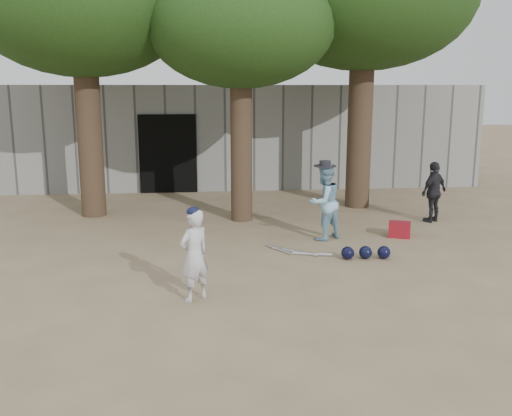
{
  "coord_description": "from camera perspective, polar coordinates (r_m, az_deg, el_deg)",
  "views": [
    {
      "loc": [
        -0.34,
        -8.33,
        2.95
      ],
      "look_at": [
        0.6,
        1.0,
        0.95
      ],
      "focal_mm": 40.0,
      "sensor_mm": 36.0,
      "label": 1
    }
  ],
  "objects": [
    {
      "name": "ground",
      "position": [
        8.84,
        -3.24,
        -7.47
      ],
      "size": [
        70.0,
        70.0,
        0.0
      ],
      "primitive_type": "plane",
      "color": "#937C5E",
      "rests_on": "ground"
    },
    {
      "name": "bat_pile",
      "position": [
        10.36,
        3.96,
        -4.37
      ],
      "size": [
        1.1,
        0.81,
        0.06
      ],
      "color": "silver",
      "rests_on": "ground"
    },
    {
      "name": "back_building",
      "position": [
        18.72,
        -4.75,
        7.56
      ],
      "size": [
        16.0,
        5.24,
        3.0
      ],
      "color": "gray",
      "rests_on": "ground"
    },
    {
      "name": "spectator_dark",
      "position": [
        13.19,
        17.36,
        1.55
      ],
      "size": [
        0.84,
        0.7,
        1.35
      ],
      "primitive_type": "imported",
      "rotation": [
        0.0,
        0.0,
        3.7
      ],
      "color": "black",
      "rests_on": "ground"
    },
    {
      "name": "red_bag",
      "position": [
        11.76,
        14.16,
        -2.1
      ],
      "size": [
        0.51,
        0.45,
        0.3
      ],
      "primitive_type": "cube",
      "rotation": [
        0.0,
        0.0,
        -0.38
      ],
      "color": "maroon",
      "rests_on": "ground"
    },
    {
      "name": "spectator_blue",
      "position": [
        11.19,
        6.83,
        0.58
      ],
      "size": [
        0.91,
        0.86,
        1.49
      ],
      "primitive_type": "imported",
      "rotation": [
        0.0,
        0.0,
        3.69
      ],
      "color": "#8BBDD7",
      "rests_on": "ground"
    },
    {
      "name": "boy_player",
      "position": [
        7.99,
        -6.18,
        -4.73
      ],
      "size": [
        0.57,
        0.54,
        1.31
      ],
      "primitive_type": "imported",
      "rotation": [
        0.0,
        0.0,
        3.8
      ],
      "color": "silver",
      "rests_on": "ground"
    },
    {
      "name": "helmet_row",
      "position": [
        10.15,
        10.91,
        -4.4
      ],
      "size": [
        0.87,
        0.26,
        0.23
      ],
      "color": "black",
      "rests_on": "ground"
    },
    {
      "name": "tree_row",
      "position": [
        13.5,
        -1.18,
        19.43
      ],
      "size": [
        11.4,
        5.8,
        6.69
      ],
      "color": "brown",
      "rests_on": "ground"
    }
  ]
}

